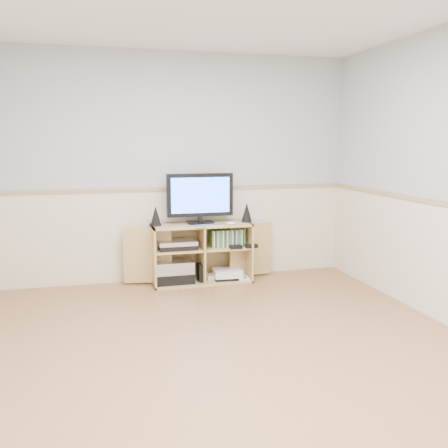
# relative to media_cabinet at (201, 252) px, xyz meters

# --- Properties ---
(room) EXTENTS (4.04, 4.54, 2.54)m
(room) POSITION_rel_media_cabinet_xyz_m (-0.32, -1.94, 0.88)
(room) COLOR #B17D4E
(room) RESTS_ON ground
(media_cabinet) EXTENTS (1.69, 0.41, 0.65)m
(media_cabinet) POSITION_rel_media_cabinet_xyz_m (0.00, 0.00, 0.00)
(media_cabinet) COLOR tan
(media_cabinet) RESTS_ON floor
(monitor) EXTENTS (0.73, 0.18, 0.55)m
(monitor) POSITION_rel_media_cabinet_xyz_m (-0.00, -0.00, 0.62)
(monitor) COLOR black
(monitor) RESTS_ON media_cabinet
(speaker_left) EXTENTS (0.12, 0.12, 0.22)m
(speaker_left) POSITION_rel_media_cabinet_xyz_m (-0.49, -0.03, 0.43)
(speaker_left) COLOR black
(speaker_left) RESTS_ON media_cabinet
(speaker_right) EXTENTS (0.12, 0.12, 0.22)m
(speaker_right) POSITION_rel_media_cabinet_xyz_m (0.53, -0.03, 0.43)
(speaker_right) COLOR black
(speaker_right) RESTS_ON media_cabinet
(keyboard) EXTENTS (0.33, 0.18, 0.01)m
(keyboard) POSITION_rel_media_cabinet_xyz_m (0.05, -0.19, 0.32)
(keyboard) COLOR white
(keyboard) RESTS_ON media_cabinet
(mouse) EXTENTS (0.10, 0.08, 0.04)m
(mouse) POSITION_rel_media_cabinet_xyz_m (0.30, -0.19, 0.34)
(mouse) COLOR white
(mouse) RESTS_ON media_cabinet
(av_components) EXTENTS (0.51, 0.31, 0.47)m
(av_components) POSITION_rel_media_cabinet_xyz_m (-0.29, -0.05, -0.11)
(av_components) COLOR black
(av_components) RESTS_ON media_cabinet
(game_consoles) EXTENTS (0.45, 0.30, 0.11)m
(game_consoles) POSITION_rel_media_cabinet_xyz_m (0.28, -0.06, -0.26)
(game_consoles) COLOR white
(game_consoles) RESTS_ON media_cabinet
(game_cases) EXTENTS (0.38, 0.13, 0.19)m
(game_cases) POSITION_rel_media_cabinet_xyz_m (0.29, -0.07, 0.15)
(game_cases) COLOR #3F8C3F
(game_cases) RESTS_ON media_cabinet
(wall_outlet) EXTENTS (0.12, 0.03, 0.12)m
(wall_outlet) POSITION_rel_media_cabinet_xyz_m (0.74, 0.16, 0.27)
(wall_outlet) COLOR white
(wall_outlet) RESTS_ON wall_back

